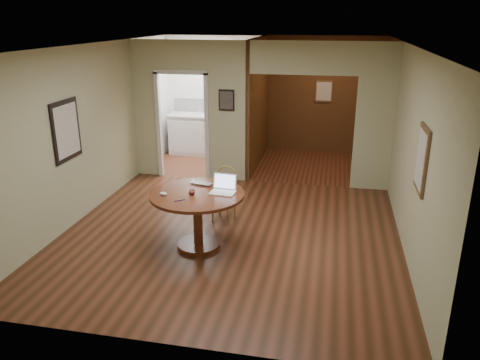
% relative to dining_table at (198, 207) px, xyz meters
% --- Properties ---
extents(floor, '(5.00, 5.00, 0.00)m').
position_rel_dining_table_xyz_m(floor, '(0.35, 0.40, -0.60)').
color(floor, '#3F2212').
rests_on(floor, ground).
extents(room_shell, '(5.20, 7.50, 5.00)m').
position_rel_dining_table_xyz_m(room_shell, '(-0.12, 3.50, 0.68)').
color(room_shell, white).
rests_on(room_shell, ground).
extents(dining_table, '(1.30, 1.30, 0.82)m').
position_rel_dining_table_xyz_m(dining_table, '(0.00, 0.00, 0.00)').
color(dining_table, '#602818').
rests_on(dining_table, ground).
extents(chair, '(0.44, 0.44, 0.88)m').
position_rel_dining_table_xyz_m(chair, '(0.16, 1.00, -0.11)').
color(chair, '#A17C39').
rests_on(chair, ground).
extents(open_laptop, '(0.35, 0.32, 0.24)m').
position_rel_dining_table_xyz_m(open_laptop, '(0.35, 0.13, 0.27)').
color(open_laptop, white).
rests_on(open_laptop, dining_table).
extents(closed_laptop, '(0.38, 0.29, 0.03)m').
position_rel_dining_table_xyz_m(closed_laptop, '(-0.06, 0.31, 0.22)').
color(closed_laptop, '#ADADB1').
rests_on(closed_laptop, dining_table).
extents(mouse, '(0.12, 0.08, 0.05)m').
position_rel_dining_table_xyz_m(mouse, '(-0.42, -0.17, 0.23)').
color(mouse, white).
rests_on(mouse, dining_table).
extents(wine_glass, '(0.08, 0.08, 0.09)m').
position_rel_dining_table_xyz_m(wine_glass, '(-0.05, -0.09, 0.26)').
color(wine_glass, white).
rests_on(wine_glass, dining_table).
extents(pen, '(0.12, 0.10, 0.01)m').
position_rel_dining_table_xyz_m(pen, '(-0.15, -0.32, 0.22)').
color(pen, '#0B0F50').
rests_on(pen, dining_table).
extents(kitchen_cabinet, '(2.06, 0.60, 0.94)m').
position_rel_dining_table_xyz_m(kitchen_cabinet, '(-1.00, 4.60, -0.13)').
color(kitchen_cabinet, silver).
rests_on(kitchen_cabinet, ground).
extents(grocery_bag, '(0.35, 0.30, 0.33)m').
position_rel_dining_table_xyz_m(grocery_bag, '(-0.28, 4.60, 0.50)').
color(grocery_bag, tan).
rests_on(grocery_bag, kitchen_cabinet).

